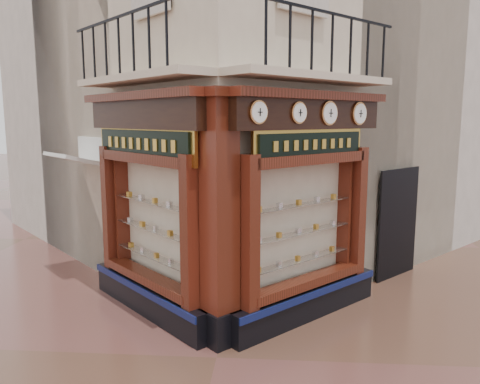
# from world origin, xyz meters

# --- Properties ---
(ground) EXTENTS (80.00, 80.00, 0.00)m
(ground) POSITION_xyz_m (0.00, 0.00, 0.00)
(ground) COLOR #523426
(ground) RESTS_ON ground
(main_building) EXTENTS (11.31, 11.31, 12.00)m
(main_building) POSITION_xyz_m (0.00, 6.16, 6.00)
(main_building) COLOR beige
(main_building) RESTS_ON ground
(neighbour_left) EXTENTS (11.31, 11.31, 11.00)m
(neighbour_left) POSITION_xyz_m (-2.47, 8.63, 5.50)
(neighbour_left) COLOR beige
(neighbour_left) RESTS_ON ground
(neighbour_right) EXTENTS (11.31, 11.31, 11.00)m
(neighbour_right) POSITION_xyz_m (2.47, 8.63, 5.50)
(neighbour_right) COLOR beige
(neighbour_right) RESTS_ON ground
(shopfront_left) EXTENTS (2.86, 2.86, 3.98)m
(shopfront_left) POSITION_xyz_m (-1.41, 1.57, 1.98)
(shopfront_left) COLOR black
(shopfront_left) RESTS_ON ground
(shopfront_right) EXTENTS (2.86, 2.86, 3.98)m
(shopfront_right) POSITION_xyz_m (1.41, 1.57, 1.98)
(shopfront_right) COLOR black
(shopfront_right) RESTS_ON ground
(corner_pilaster) EXTENTS (0.85, 0.85, 3.98)m
(corner_pilaster) POSITION_xyz_m (0.00, 0.50, 1.95)
(corner_pilaster) COLOR black
(corner_pilaster) RESTS_ON ground
(balcony) EXTENTS (5.94, 2.97, 1.03)m
(balcony) POSITION_xyz_m (0.00, 1.49, 4.22)
(balcony) COLOR beige
(balcony) RESTS_ON ground
(clock_a) EXTENTS (0.28, 0.28, 0.35)m
(clock_a) POSITION_xyz_m (0.59, 0.48, 3.62)
(clock_a) COLOR #B9743D
(clock_a) RESTS_ON ground
(clock_b) EXTENTS (0.28, 0.28, 0.35)m
(clock_b) POSITION_xyz_m (1.21, 1.11, 3.62)
(clock_b) COLOR #B9743D
(clock_b) RESTS_ON ground
(clock_c) EXTENTS (0.33, 0.33, 0.41)m
(clock_c) POSITION_xyz_m (1.75, 1.65, 3.62)
(clock_c) COLOR #B9743D
(clock_c) RESTS_ON ground
(clock_d) EXTENTS (0.33, 0.33, 0.41)m
(clock_d) POSITION_xyz_m (2.36, 2.25, 3.62)
(clock_d) COLOR #B9743D
(clock_d) RESTS_ON ground
(awning) EXTENTS (1.50, 1.50, 0.29)m
(awning) POSITION_xyz_m (-3.52, 3.31, 0.00)
(awning) COLOR silver
(awning) RESTS_ON ground
(signboard_left) EXTENTS (2.29, 2.29, 0.61)m
(signboard_left) POSITION_xyz_m (-1.46, 1.51, 3.10)
(signboard_left) COLOR gold
(signboard_left) RESTS_ON ground
(signboard_right) EXTENTS (1.95, 1.95, 0.52)m
(signboard_right) POSITION_xyz_m (1.46, 1.51, 3.10)
(signboard_right) COLOR gold
(signboard_right) RESTS_ON ground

